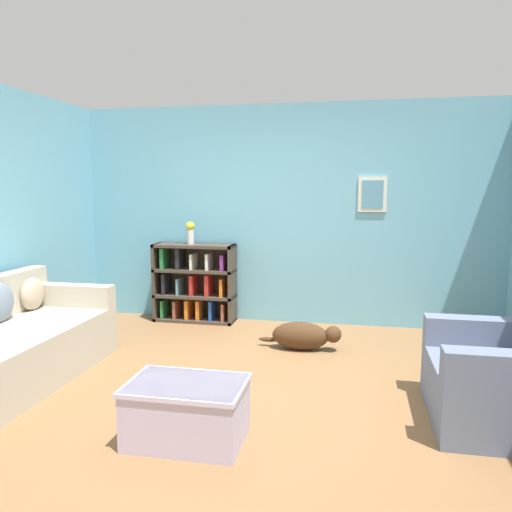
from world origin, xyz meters
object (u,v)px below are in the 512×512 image
bookshelf (195,284)px  coffee_table (187,410)px  dog (303,336)px  recliner_chair (510,374)px  couch (3,347)px  vase (190,231)px

bookshelf → coffee_table: bearing=-72.8°
dog → recliner_chair: bearing=-39.9°
recliner_chair → couch: bearing=-178.9°
bookshelf → dog: (1.42, -0.87, -0.32)m
couch → dog: (2.35, 1.38, -0.17)m
bookshelf → vase: 0.64m
recliner_chair → coffee_table: (-2.10, -0.68, -0.14)m
vase → recliner_chair: bearing=-35.4°
recliner_chair → coffee_table: size_ratio=1.36×
bookshelf → couch: bearing=-112.4°
bookshelf → dog: size_ratio=1.16×
coffee_table → couch: bearing=161.6°
recliner_chair → vase: vase is taller
coffee_table → vase: 3.11m
dog → vase: vase is taller
coffee_table → bookshelf: bearing=107.2°
dog → vase: bearing=150.0°
recliner_chair → coffee_table: recliner_chair is taller
recliner_chair → dog: size_ratio=1.21×
bookshelf → coffee_table: size_ratio=1.31×
dog → bookshelf: bearing=148.7°
couch → coffee_table: couch is taller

